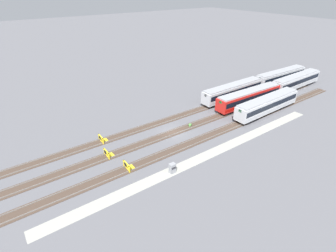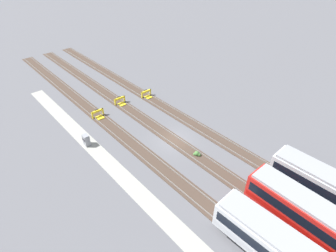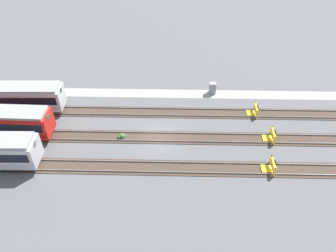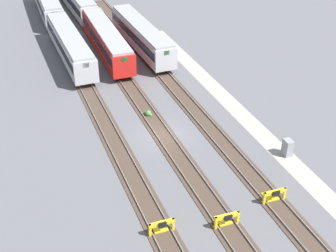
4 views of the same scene
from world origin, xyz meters
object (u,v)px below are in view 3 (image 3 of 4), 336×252
at_px(bumper_stop_near_inner_track, 270,136).
at_px(electrical_cabinet, 212,88).
at_px(weed_clump, 122,136).
at_px(bumper_stop_middle_track, 270,166).
at_px(bumper_stop_nearest_track, 254,111).

relative_size(bumper_stop_near_inner_track, electrical_cabinet, 1.25).
distance_m(bumper_stop_near_inner_track, electrical_cabinet, 11.10).
height_order(bumper_stop_near_inner_track, weed_clump, bumper_stop_near_inner_track).
bearing_deg(electrical_cabinet, bumper_stop_middle_track, 109.23).
height_order(bumper_stop_nearest_track, bumper_stop_near_inner_track, same).
xyz_separation_m(bumper_stop_nearest_track, bumper_stop_middle_track, (-0.03, 9.54, 0.00)).
relative_size(bumper_stop_nearest_track, electrical_cabinet, 1.25).
bearing_deg(bumper_stop_nearest_track, weed_clump, 16.86).
bearing_deg(weed_clump, bumper_stop_nearest_track, -163.14).
distance_m(bumper_stop_middle_track, weed_clump, 16.88).
xyz_separation_m(bumper_stop_near_inner_track, weed_clump, (17.29, 0.14, -0.27)).
distance_m(bumper_stop_nearest_track, bumper_stop_near_inner_track, 4.90).
relative_size(bumper_stop_middle_track, electrical_cabinet, 1.25).
distance_m(bumper_stop_near_inner_track, weed_clump, 17.30).
relative_size(electrical_cabinet, weed_clump, 1.74).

